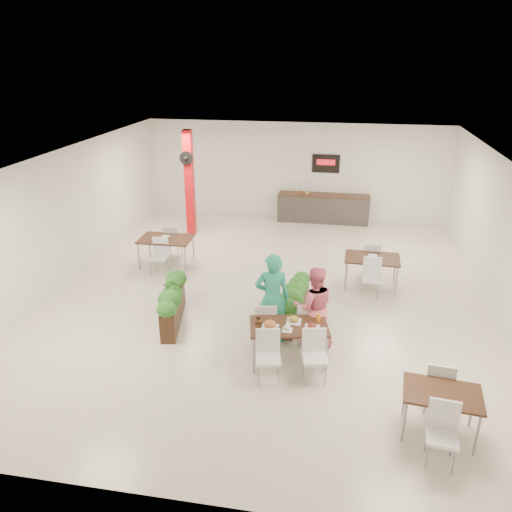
{
  "coord_description": "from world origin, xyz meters",
  "views": [
    {
      "loc": [
        1.57,
        -10.46,
        5.32
      ],
      "look_at": [
        -0.21,
        -0.37,
        1.1
      ],
      "focal_mm": 35.0,
      "sensor_mm": 36.0,
      "label": 1
    }
  ],
  "objects_px": {
    "planter_left": "(173,300)",
    "side_table_b": "(372,262)",
    "red_column": "(189,182)",
    "diner_woman": "(314,307)",
    "planter_right": "(295,299)",
    "side_table_c": "(442,400)",
    "main_table": "(288,331)",
    "diner_man": "(272,298)",
    "service_counter": "(323,208)",
    "side_table_a": "(166,242)"
  },
  "relations": [
    {
      "from": "red_column",
      "to": "planter_right",
      "type": "bearing_deg",
      "value": -52.55
    },
    {
      "from": "planter_right",
      "to": "side_table_a",
      "type": "relative_size",
      "value": 1.1
    },
    {
      "from": "main_table",
      "to": "planter_right",
      "type": "relative_size",
      "value": 1.03
    },
    {
      "from": "planter_right",
      "to": "side_table_a",
      "type": "bearing_deg",
      "value": 147.07
    },
    {
      "from": "red_column",
      "to": "diner_woman",
      "type": "bearing_deg",
      "value": -54.11
    },
    {
      "from": "service_counter",
      "to": "planter_right",
      "type": "bearing_deg",
      "value": -92.08
    },
    {
      "from": "planter_right",
      "to": "side_table_b",
      "type": "relative_size",
      "value": 1.09
    },
    {
      "from": "planter_right",
      "to": "side_table_a",
      "type": "distance_m",
      "value": 4.38
    },
    {
      "from": "red_column",
      "to": "side_table_c",
      "type": "relative_size",
      "value": 1.93
    },
    {
      "from": "side_table_c",
      "to": "side_table_a",
      "type": "bearing_deg",
      "value": 144.74
    },
    {
      "from": "service_counter",
      "to": "diner_woman",
      "type": "height_order",
      "value": "service_counter"
    },
    {
      "from": "red_column",
      "to": "main_table",
      "type": "xyz_separation_m",
      "value": [
        3.79,
        -6.46,
        -1.01
      ]
    },
    {
      "from": "red_column",
      "to": "planter_left",
      "type": "xyz_separation_m",
      "value": [
        1.24,
        -5.43,
        -1.14
      ]
    },
    {
      "from": "main_table",
      "to": "diner_woman",
      "type": "xyz_separation_m",
      "value": [
        0.41,
        0.66,
        0.18
      ]
    },
    {
      "from": "planter_right",
      "to": "side_table_c",
      "type": "distance_m",
      "value": 3.92
    },
    {
      "from": "diner_woman",
      "to": "side_table_a",
      "type": "bearing_deg",
      "value": -50.07
    },
    {
      "from": "diner_man",
      "to": "diner_woman",
      "type": "distance_m",
      "value": 0.81
    },
    {
      "from": "diner_woman",
      "to": "planter_left",
      "type": "xyz_separation_m",
      "value": [
        -2.95,
        0.37,
        -0.31
      ]
    },
    {
      "from": "planter_left",
      "to": "planter_right",
      "type": "height_order",
      "value": "planter_left"
    },
    {
      "from": "main_table",
      "to": "planter_right",
      "type": "xyz_separation_m",
      "value": [
        -0.03,
        1.56,
        -0.15
      ]
    },
    {
      "from": "diner_man",
      "to": "side_table_a",
      "type": "xyz_separation_m",
      "value": [
        -3.32,
        3.28,
        -0.28
      ]
    },
    {
      "from": "side_table_a",
      "to": "planter_right",
      "type": "bearing_deg",
      "value": -34.14
    },
    {
      "from": "planter_left",
      "to": "side_table_b",
      "type": "distance_m",
      "value": 4.85
    },
    {
      "from": "service_counter",
      "to": "diner_woman",
      "type": "distance_m",
      "value": 7.67
    },
    {
      "from": "side_table_c",
      "to": "diner_woman",
      "type": "bearing_deg",
      "value": 139.3
    },
    {
      "from": "main_table",
      "to": "side_table_b",
      "type": "xyz_separation_m",
      "value": [
        1.61,
        3.53,
        0.0
      ]
    },
    {
      "from": "planter_left",
      "to": "diner_man",
      "type": "bearing_deg",
      "value": -9.7
    },
    {
      "from": "side_table_a",
      "to": "side_table_c",
      "type": "bearing_deg",
      "value": -42.8
    },
    {
      "from": "diner_man",
      "to": "planter_right",
      "type": "height_order",
      "value": "diner_man"
    },
    {
      "from": "side_table_c",
      "to": "planter_right",
      "type": "bearing_deg",
      "value": 135.07
    },
    {
      "from": "red_column",
      "to": "diner_woman",
      "type": "xyz_separation_m",
      "value": [
        4.2,
        -5.8,
        -0.82
      ]
    },
    {
      "from": "service_counter",
      "to": "planter_left",
      "type": "height_order",
      "value": "service_counter"
    },
    {
      "from": "diner_woman",
      "to": "planter_left",
      "type": "bearing_deg",
      "value": -18.64
    },
    {
      "from": "diner_man",
      "to": "planter_left",
      "type": "xyz_separation_m",
      "value": [
        -2.15,
        0.37,
        -0.42
      ]
    },
    {
      "from": "diner_man",
      "to": "side_table_c",
      "type": "xyz_separation_m",
      "value": [
        2.81,
        -2.16,
        -0.31
      ]
    },
    {
      "from": "main_table",
      "to": "side_table_c",
      "type": "xyz_separation_m",
      "value": [
        2.42,
        -1.5,
        -0.02
      ]
    },
    {
      "from": "main_table",
      "to": "diner_woman",
      "type": "height_order",
      "value": "diner_woman"
    },
    {
      "from": "red_column",
      "to": "planter_left",
      "type": "bearing_deg",
      "value": -77.11
    },
    {
      "from": "diner_woman",
      "to": "planter_left",
      "type": "distance_m",
      "value": 2.99
    },
    {
      "from": "red_column",
      "to": "side_table_c",
      "type": "height_order",
      "value": "red_column"
    },
    {
      "from": "diner_woman",
      "to": "red_column",
      "type": "bearing_deg",
      "value": -65.65
    },
    {
      "from": "red_column",
      "to": "service_counter",
      "type": "xyz_separation_m",
      "value": [
        4.0,
        1.86,
        -1.15
      ]
    },
    {
      "from": "side_table_c",
      "to": "diner_man",
      "type": "bearing_deg",
      "value": 148.81
    },
    {
      "from": "red_column",
      "to": "side_table_b",
      "type": "bearing_deg",
      "value": -28.45
    },
    {
      "from": "diner_man",
      "to": "planter_left",
      "type": "bearing_deg",
      "value": -21.23
    },
    {
      "from": "diner_man",
      "to": "planter_left",
      "type": "height_order",
      "value": "diner_man"
    },
    {
      "from": "side_table_a",
      "to": "red_column",
      "type": "bearing_deg",
      "value": 90.61
    },
    {
      "from": "side_table_b",
      "to": "planter_right",
      "type": "bearing_deg",
      "value": -127.79
    },
    {
      "from": "service_counter",
      "to": "diner_man",
      "type": "bearing_deg",
      "value": -94.5
    },
    {
      "from": "red_column",
      "to": "diner_man",
      "type": "bearing_deg",
      "value": -59.65
    }
  ]
}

